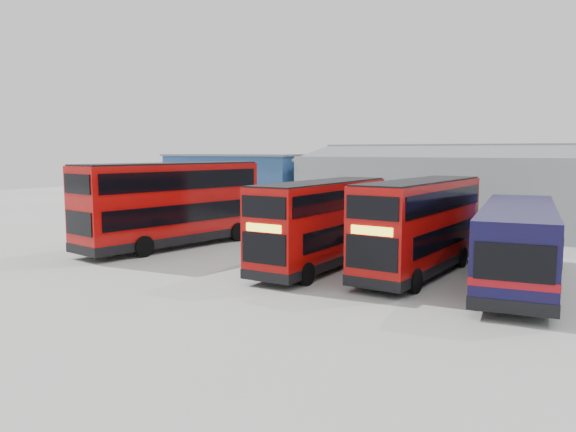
{
  "coord_description": "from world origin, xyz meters",
  "views": [
    {
      "loc": [
        14.01,
        -20.95,
        5.41
      ],
      "look_at": [
        -0.87,
        3.2,
        2.1
      ],
      "focal_mm": 35.0,
      "sensor_mm": 36.0,
      "label": 1
    }
  ],
  "objects_px": {
    "double_decker_left": "(171,206)",
    "double_decker_centre": "(321,225)",
    "panel_van": "(169,204)",
    "double_decker_right": "(420,228)",
    "single_decker_blue": "(517,246)",
    "maintenance_shed": "(529,192)",
    "office_block": "(248,184)"
  },
  "relations": [
    {
      "from": "double_decker_left",
      "to": "double_decker_centre",
      "type": "distance_m",
      "value": 9.86
    },
    {
      "from": "double_decker_centre",
      "to": "panel_van",
      "type": "bearing_deg",
      "value": 151.59
    },
    {
      "from": "double_decker_right",
      "to": "panel_van",
      "type": "xyz_separation_m",
      "value": [
        -23.79,
        9.38,
        -0.91
      ]
    },
    {
      "from": "double_decker_left",
      "to": "single_decker_blue",
      "type": "relative_size",
      "value": 0.95
    },
    {
      "from": "double_decker_left",
      "to": "single_decker_blue",
      "type": "distance_m",
      "value": 18.13
    },
    {
      "from": "double_decker_centre",
      "to": "single_decker_blue",
      "type": "bearing_deg",
      "value": 9.41
    },
    {
      "from": "maintenance_shed",
      "to": "double_decker_right",
      "type": "bearing_deg",
      "value": -96.04
    },
    {
      "from": "single_decker_blue",
      "to": "office_block",
      "type": "bearing_deg",
      "value": -40.23
    },
    {
      "from": "maintenance_shed",
      "to": "panel_van",
      "type": "distance_m",
      "value": 26.82
    },
    {
      "from": "single_decker_blue",
      "to": "panel_van",
      "type": "bearing_deg",
      "value": -26.7
    },
    {
      "from": "office_block",
      "to": "maintenance_shed",
      "type": "relative_size",
      "value": 0.4
    },
    {
      "from": "maintenance_shed",
      "to": "panel_van",
      "type": "height_order",
      "value": "maintenance_shed"
    },
    {
      "from": "maintenance_shed",
      "to": "double_decker_right",
      "type": "xyz_separation_m",
      "value": [
        -1.82,
        -17.2,
        -0.54
      ]
    },
    {
      "from": "office_block",
      "to": "double_decker_right",
      "type": "relative_size",
      "value": 1.24
    },
    {
      "from": "office_block",
      "to": "double_decker_right",
      "type": "distance_m",
      "value": 25.27
    },
    {
      "from": "double_decker_centre",
      "to": "panel_van",
      "type": "height_order",
      "value": "double_decker_centre"
    },
    {
      "from": "double_decker_right",
      "to": "maintenance_shed",
      "type": "bearing_deg",
      "value": 86.31
    },
    {
      "from": "single_decker_blue",
      "to": "double_decker_left",
      "type": "bearing_deg",
      "value": -5.9
    },
    {
      "from": "double_decker_centre",
      "to": "single_decker_blue",
      "type": "height_order",
      "value": "double_decker_centre"
    },
    {
      "from": "single_decker_blue",
      "to": "panel_van",
      "type": "distance_m",
      "value": 29.28
    },
    {
      "from": "office_block",
      "to": "double_decker_centre",
      "type": "bearing_deg",
      "value": -45.82
    },
    {
      "from": "maintenance_shed",
      "to": "double_decker_left",
      "type": "relative_size",
      "value": 2.66
    },
    {
      "from": "maintenance_shed",
      "to": "double_decker_centre",
      "type": "xyz_separation_m",
      "value": [
        -6.08,
        -18.39,
        -0.6
      ]
    },
    {
      "from": "double_decker_right",
      "to": "single_decker_blue",
      "type": "relative_size",
      "value": 0.82
    },
    {
      "from": "maintenance_shed",
      "to": "panel_van",
      "type": "relative_size",
      "value": 6.24
    },
    {
      "from": "office_block",
      "to": "double_decker_left",
      "type": "xyz_separation_m",
      "value": [
        6.08,
        -15.8,
        -0.22
      ]
    },
    {
      "from": "double_decker_right",
      "to": "single_decker_blue",
      "type": "bearing_deg",
      "value": 4.91
    },
    {
      "from": "maintenance_shed",
      "to": "double_decker_centre",
      "type": "height_order",
      "value": "maintenance_shed"
    },
    {
      "from": "double_decker_left",
      "to": "double_decker_centre",
      "type": "relative_size",
      "value": 1.2
    },
    {
      "from": "double_decker_left",
      "to": "double_decker_centre",
      "type": "bearing_deg",
      "value": -174.61
    },
    {
      "from": "maintenance_shed",
      "to": "single_decker_blue",
      "type": "distance_m",
      "value": 17.19
    },
    {
      "from": "office_block",
      "to": "double_decker_centre",
      "type": "relative_size",
      "value": 1.29
    }
  ]
}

